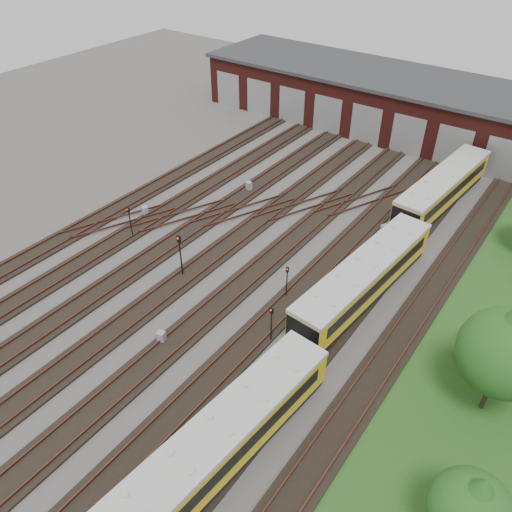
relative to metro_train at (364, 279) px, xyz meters
The scene contains 18 objects.
ground 13.91m from the metro_train, 136.54° to the right, with size 120.00×120.00×0.00m, color #494744.
track_network 13.62m from the metro_train, 138.85° to the right, with size 30.40×70.00×0.33m.
maintenance_shed 32.13m from the metro_train, 108.17° to the left, with size 51.00×12.50×6.35m.
grass_verge 9.21m from the metro_train, ahead, with size 8.00×55.00×0.05m, color #1D4818.
metro_train is the anchor object (origin of this frame).
signal_mast_0 13.67m from the metro_train, 155.11° to the right, with size 0.31×0.29×3.77m.
signal_mast_1 19.97m from the metro_train, 167.25° to the right, with size 0.25×0.23×2.94m.
signal_mast_2 5.48m from the metro_train, 145.45° to the right, with size 0.25×0.24×2.83m.
signal_mast_3 7.92m from the metro_train, 111.61° to the right, with size 0.23×0.22×3.02m.
relay_cabinet_0 21.18m from the metro_train, behind, with size 0.54×0.45×0.91m, color #949698.
relay_cabinet_1 18.03m from the metro_train, 154.01° to the left, with size 0.56×0.47×0.94m, color #949698.
relay_cabinet_2 14.68m from the metro_train, 126.86° to the right, with size 0.52×0.44×0.87m, color #949698.
relay_cabinet_3 8.85m from the metro_train, 103.66° to the left, with size 0.62×0.52×1.04m, color #949698.
relay_cabinet_4 1.70m from the metro_train, 146.27° to the right, with size 0.61×0.50×1.01m, color #949698.
tree_2 11.43m from the metro_train, 23.78° to the right, with size 5.00×5.00×8.28m.
tree_3 9.49m from the metro_train, ahead, with size 3.02×3.02×5.00m.
tree_4 17.22m from the metro_train, 49.30° to the right, with size 3.61×3.61×5.98m.
bush_0 8.30m from the metro_train, ahead, with size 1.57×1.57×1.57m, color #214B15.
Camera 1 is at (19.88, -17.07, 24.72)m, focal length 35.00 mm.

